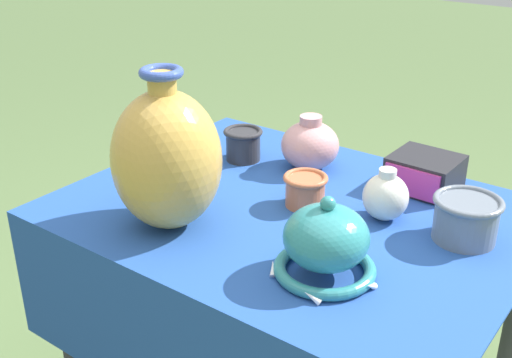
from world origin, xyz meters
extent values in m
cylinder|color=#38383D|center=(-0.42, -0.30, 0.34)|extent=(0.04, 0.04, 0.69)
cylinder|color=#38383D|center=(-0.42, 0.30, 0.34)|extent=(0.04, 0.04, 0.69)
cylinder|color=#38383D|center=(0.42, 0.30, 0.34)|extent=(0.04, 0.04, 0.69)
cube|color=#38383D|center=(0.00, 0.00, 0.70)|extent=(0.93, 0.71, 0.03)
cube|color=#234C9E|center=(0.00, 0.00, 0.72)|extent=(0.95, 0.73, 0.01)
ellipsoid|color=gold|center=(-0.16, -0.20, 0.86)|extent=(0.21, 0.21, 0.28)
cylinder|color=gold|center=(-0.16, -0.20, 1.01)|extent=(0.05, 0.05, 0.04)
torus|color=#3851A8|center=(-0.16, -0.20, 1.03)|extent=(0.08, 0.08, 0.02)
torus|color=teal|center=(0.18, -0.18, 0.73)|extent=(0.18, 0.18, 0.02)
ellipsoid|color=teal|center=(0.18, -0.18, 0.80)|extent=(0.15, 0.15, 0.11)
sphere|color=teal|center=(0.18, -0.18, 0.86)|extent=(0.03, 0.03, 0.03)
cone|color=white|center=(0.27, -0.18, 0.73)|extent=(0.01, 0.03, 0.03)
cone|color=white|center=(0.21, -0.09, 0.73)|extent=(0.03, 0.02, 0.03)
cone|color=white|center=(0.11, -0.12, 0.73)|extent=(0.03, 0.03, 0.03)
cone|color=white|center=(0.11, -0.23, 0.73)|extent=(0.03, 0.03, 0.03)
cone|color=white|center=(0.21, -0.26, 0.73)|extent=(0.03, 0.02, 0.03)
cube|color=#232328|center=(0.18, 0.25, 0.76)|extent=(0.15, 0.13, 0.08)
cube|color=#B23384|center=(0.18, 0.19, 0.76)|extent=(0.13, 0.01, 0.06)
ellipsoid|color=white|center=(0.17, 0.07, 0.77)|extent=(0.09, 0.09, 0.10)
cylinder|color=white|center=(0.17, 0.07, 0.82)|extent=(0.04, 0.04, 0.02)
cylinder|color=#BC6642|center=(0.01, 0.03, 0.75)|extent=(0.08, 0.08, 0.06)
torus|color=#BC6642|center=(0.01, 0.03, 0.79)|extent=(0.10, 0.10, 0.01)
cylinder|color=#2D2D33|center=(-0.25, 0.15, 0.76)|extent=(0.08, 0.08, 0.07)
torus|color=#2D2D33|center=(-0.25, 0.15, 0.80)|extent=(0.10, 0.10, 0.01)
cylinder|color=slate|center=(0.33, 0.09, 0.76)|extent=(0.12, 0.12, 0.08)
torus|color=slate|center=(0.33, 0.09, 0.80)|extent=(0.13, 0.13, 0.01)
ellipsoid|color=#D19399|center=(-0.09, 0.20, 0.78)|extent=(0.14, 0.14, 0.11)
cylinder|color=#D19399|center=(-0.09, 0.20, 0.84)|extent=(0.05, 0.05, 0.02)
camera|label=1|loc=(0.65, -1.01, 1.35)|focal=45.00mm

